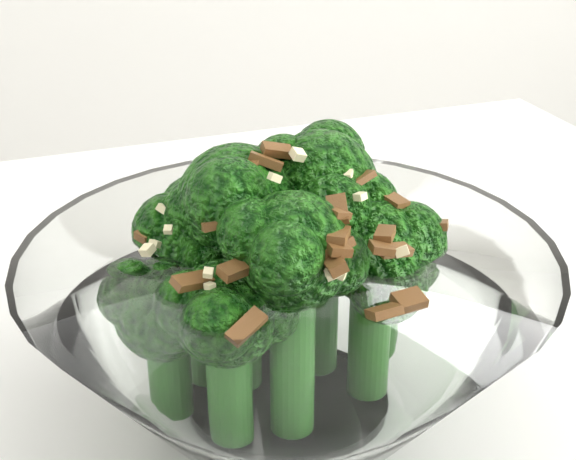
{
  "coord_description": "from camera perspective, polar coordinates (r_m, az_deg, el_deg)",
  "views": [
    {
      "loc": [
        0.05,
        -0.23,
        1.02
      ],
      "look_at": [
        0.08,
        0.12,
        0.85
      ],
      "focal_mm": 55.0,
      "sensor_mm": 36.0,
      "label": 1
    }
  ],
  "objects": [
    {
      "name": "broccoli_dish",
      "position": [
        0.41,
        -0.14,
        -5.56
      ],
      "size": [
        0.24,
        0.24,
        0.14
      ],
      "color": "white",
      "rests_on": "table"
    }
  ]
}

